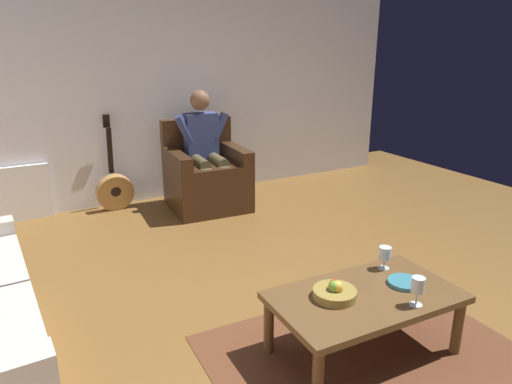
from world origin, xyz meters
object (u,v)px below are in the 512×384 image
Objects in this scene: armchair at (206,177)px; wine_glass_far at (385,254)px; guitar at (115,189)px; wine_glass_near at (418,287)px; fruit_bowl at (335,292)px; person_seated at (205,146)px; coffee_table at (365,302)px; decorative_dish at (404,282)px.

armchair reaches higher than wine_glass_far.
wine_glass_near is (-0.87, 3.41, 0.27)m from guitar.
fruit_bowl is (-0.53, 3.14, 0.19)m from guitar.
coffee_table is (0.20, 2.80, -0.35)m from person_seated.
coffee_table is 0.32m from wine_glass_near.
decorative_dish is at bearing -120.47° from wine_glass_near.
wine_glass_far is at bearing -110.33° from wine_glass_near.
guitar is 3.37m from decorative_dish.
coffee_table is 5.51× the size of decorative_dish.
coffee_table is 7.38× the size of wine_glass_far.
guitar is 3.19m from fruit_bowl.
guitar is at bearing -19.67° from person_seated.
guitar is at bearing -19.32° from armchair.
coffee_table is at bearing 89.36° from person_seated.
decorative_dish is at bearing 170.57° from fruit_bowl.
fruit_bowl is (0.18, -0.05, 0.09)m from coffee_table.
guitar is at bearing -71.25° from wine_glass_far.
wine_glass_near is at bearing 69.67° from wine_glass_far.
wine_glass_near is 0.44m from fruit_bowl.
person_seated is at bearing 156.89° from guitar.
person_seated is 2.79m from fruit_bowl.
wine_glass_far is 0.51m from fruit_bowl.
wine_glass_near is at bearing 59.53° from decorative_dish.
guitar is (0.71, -3.19, -0.10)m from coffee_table.
person_seated is 2.63m from wine_glass_far.
wine_glass_far is (-0.11, 2.62, 0.15)m from armchair.
person_seated reaches higher than armchair.
wine_glass_near is at bearing 92.67° from armchair.
fruit_bowl is at bearing 85.60° from armchair.
armchair is 2.78m from fruit_bowl.
coffee_table is 0.21m from fruit_bowl.
armchair is 3.86× the size of fruit_bowl.
person_seated reaches higher than decorative_dish.
person_seated is 5.17× the size of fruit_bowl.
wine_glass_near is (0.04, 3.03, 0.16)m from armchair.
wine_glass_far is at bearing -164.64° from fruit_bowl.
wine_glass_far is 0.75× the size of decorative_dish.
armchair is 2.63m from wine_glass_far.
guitar reaches higher than wine_glass_near.
decorative_dish is at bearing 80.64° from wine_glass_far.
guitar is 6.19× the size of wine_glass_near.
coffee_table is at bearing -4.68° from decorative_dish.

